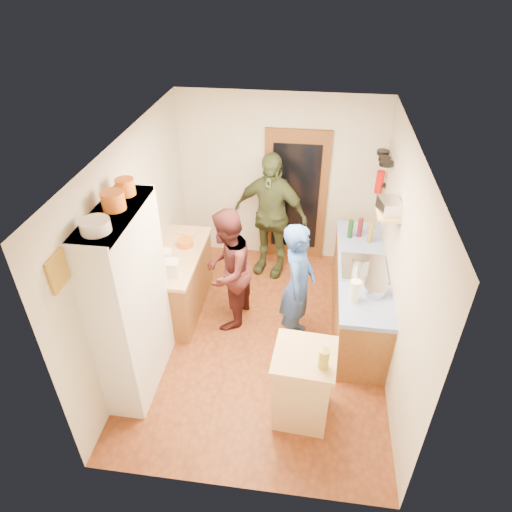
% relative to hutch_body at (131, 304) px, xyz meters
% --- Properties ---
extents(floor, '(3.00, 4.00, 0.02)m').
position_rel_hutch_body_xyz_m(floor, '(1.30, 0.80, -1.11)').
color(floor, brown).
rests_on(floor, ground).
extents(ceiling, '(3.00, 4.00, 0.02)m').
position_rel_hutch_body_xyz_m(ceiling, '(1.30, 0.80, 1.51)').
color(ceiling, silver).
rests_on(ceiling, ground).
extents(wall_back, '(3.00, 0.02, 2.60)m').
position_rel_hutch_body_xyz_m(wall_back, '(1.30, 2.81, 0.20)').
color(wall_back, beige).
rests_on(wall_back, ground).
extents(wall_front, '(3.00, 0.02, 2.60)m').
position_rel_hutch_body_xyz_m(wall_front, '(1.30, -1.21, 0.20)').
color(wall_front, beige).
rests_on(wall_front, ground).
extents(wall_left, '(0.02, 4.00, 2.60)m').
position_rel_hutch_body_xyz_m(wall_left, '(-0.21, 0.80, 0.20)').
color(wall_left, beige).
rests_on(wall_left, ground).
extents(wall_right, '(0.02, 4.00, 2.60)m').
position_rel_hutch_body_xyz_m(wall_right, '(2.81, 0.80, 0.20)').
color(wall_right, beige).
rests_on(wall_right, ground).
extents(door_frame, '(0.95, 0.06, 2.10)m').
position_rel_hutch_body_xyz_m(door_frame, '(1.55, 2.77, -0.05)').
color(door_frame, brown).
rests_on(door_frame, ground).
extents(door_glass, '(0.70, 0.02, 1.70)m').
position_rel_hutch_body_xyz_m(door_glass, '(1.55, 2.74, -0.05)').
color(door_glass, black).
rests_on(door_glass, door_frame).
extents(hutch_body, '(0.40, 1.20, 2.20)m').
position_rel_hutch_body_xyz_m(hutch_body, '(0.00, 0.00, 0.00)').
color(hutch_body, white).
rests_on(hutch_body, ground).
extents(hutch_top_shelf, '(0.40, 1.14, 0.04)m').
position_rel_hutch_body_xyz_m(hutch_top_shelf, '(0.00, 0.00, 1.08)').
color(hutch_top_shelf, white).
rests_on(hutch_top_shelf, hutch_body).
extents(plate_stack, '(0.26, 0.26, 0.11)m').
position_rel_hutch_body_xyz_m(plate_stack, '(0.00, -0.35, 1.15)').
color(plate_stack, white).
rests_on(plate_stack, hutch_top_shelf).
extents(orange_pot_a, '(0.22, 0.22, 0.17)m').
position_rel_hutch_body_xyz_m(orange_pot_a, '(0.00, 0.05, 1.19)').
color(orange_pot_a, orange).
rests_on(orange_pot_a, hutch_top_shelf).
extents(orange_pot_b, '(0.18, 0.18, 0.16)m').
position_rel_hutch_body_xyz_m(orange_pot_b, '(0.00, 0.35, 1.18)').
color(orange_pot_b, orange).
rests_on(orange_pot_b, hutch_top_shelf).
extents(left_counter_base, '(0.60, 1.40, 0.85)m').
position_rel_hutch_body_xyz_m(left_counter_base, '(0.10, 1.25, -0.68)').
color(left_counter_base, olive).
rests_on(left_counter_base, ground).
extents(left_counter_top, '(0.64, 1.44, 0.05)m').
position_rel_hutch_body_xyz_m(left_counter_top, '(0.10, 1.25, -0.23)').
color(left_counter_top, tan).
rests_on(left_counter_top, left_counter_base).
extents(toaster, '(0.26, 0.18, 0.19)m').
position_rel_hutch_body_xyz_m(toaster, '(0.15, 0.82, -0.10)').
color(toaster, white).
rests_on(toaster, left_counter_top).
extents(kettle, '(0.16, 0.16, 0.18)m').
position_rel_hutch_body_xyz_m(kettle, '(0.05, 1.04, -0.11)').
color(kettle, white).
rests_on(kettle, left_counter_top).
extents(orange_bowl, '(0.24, 0.24, 0.09)m').
position_rel_hutch_body_xyz_m(orange_bowl, '(0.18, 1.45, -0.15)').
color(orange_bowl, orange).
rests_on(orange_bowl, left_counter_top).
extents(chopping_board, '(0.35, 0.29, 0.02)m').
position_rel_hutch_body_xyz_m(chopping_board, '(0.12, 1.79, -0.19)').
color(chopping_board, tan).
rests_on(chopping_board, left_counter_top).
extents(right_counter_base, '(0.60, 2.20, 0.84)m').
position_rel_hutch_body_xyz_m(right_counter_base, '(2.50, 1.30, -0.68)').
color(right_counter_base, olive).
rests_on(right_counter_base, ground).
extents(right_counter_top, '(0.62, 2.22, 0.06)m').
position_rel_hutch_body_xyz_m(right_counter_top, '(2.50, 1.30, -0.23)').
color(right_counter_top, '#2142B7').
rests_on(right_counter_top, right_counter_base).
extents(hob, '(0.55, 0.58, 0.04)m').
position_rel_hutch_body_xyz_m(hob, '(2.50, 1.24, -0.18)').
color(hob, silver).
rests_on(hob, right_counter_top).
extents(pot_on_hob, '(0.21, 0.21, 0.13)m').
position_rel_hutch_body_xyz_m(pot_on_hob, '(2.45, 1.23, -0.09)').
color(pot_on_hob, silver).
rests_on(pot_on_hob, hob).
extents(bottle_a, '(0.09, 0.09, 0.27)m').
position_rel_hutch_body_xyz_m(bottle_a, '(2.35, 1.96, -0.07)').
color(bottle_a, '#143F14').
rests_on(bottle_a, right_counter_top).
extents(bottle_b, '(0.08, 0.08, 0.27)m').
position_rel_hutch_body_xyz_m(bottle_b, '(2.48, 2.01, -0.06)').
color(bottle_b, '#591419').
rests_on(bottle_b, right_counter_top).
extents(bottle_c, '(0.07, 0.07, 0.28)m').
position_rel_hutch_body_xyz_m(bottle_c, '(2.61, 1.88, -0.06)').
color(bottle_c, olive).
rests_on(bottle_c, right_counter_top).
extents(paper_towel, '(0.15, 0.15, 0.27)m').
position_rel_hutch_body_xyz_m(paper_towel, '(2.35, 0.62, -0.07)').
color(paper_towel, white).
rests_on(paper_towel, right_counter_top).
extents(mixing_bowl, '(0.34, 0.34, 0.10)m').
position_rel_hutch_body_xyz_m(mixing_bowl, '(2.60, 0.78, -0.15)').
color(mixing_bowl, silver).
rests_on(mixing_bowl, right_counter_top).
extents(island_base, '(0.59, 0.59, 0.86)m').
position_rel_hutch_body_xyz_m(island_base, '(1.85, -0.29, -0.67)').
color(island_base, tan).
rests_on(island_base, ground).
extents(island_top, '(0.66, 0.66, 0.05)m').
position_rel_hutch_body_xyz_m(island_top, '(1.85, -0.29, -0.22)').
color(island_top, tan).
rests_on(island_top, island_base).
extents(cutting_board, '(0.37, 0.30, 0.02)m').
position_rel_hutch_body_xyz_m(cutting_board, '(1.81, -0.23, -0.21)').
color(cutting_board, white).
rests_on(cutting_board, island_top).
extents(oil_jar, '(0.11, 0.11, 0.21)m').
position_rel_hutch_body_xyz_m(oil_jar, '(2.02, -0.42, -0.09)').
color(oil_jar, '#AD9E2D').
rests_on(oil_jar, island_top).
extents(pan_rail, '(0.02, 0.65, 0.02)m').
position_rel_hutch_body_xyz_m(pan_rail, '(2.76, 2.33, 0.95)').
color(pan_rail, silver).
rests_on(pan_rail, wall_right).
extents(pan_hang_a, '(0.18, 0.18, 0.05)m').
position_rel_hutch_body_xyz_m(pan_hang_a, '(2.70, 2.15, 0.82)').
color(pan_hang_a, black).
rests_on(pan_hang_a, pan_rail).
extents(pan_hang_b, '(0.16, 0.16, 0.05)m').
position_rel_hutch_body_xyz_m(pan_hang_b, '(2.70, 2.35, 0.80)').
color(pan_hang_b, black).
rests_on(pan_hang_b, pan_rail).
extents(pan_hang_c, '(0.17, 0.17, 0.05)m').
position_rel_hutch_body_xyz_m(pan_hang_c, '(2.70, 2.55, 0.81)').
color(pan_hang_c, black).
rests_on(pan_hang_c, pan_rail).
extents(wall_shelf, '(0.26, 0.42, 0.03)m').
position_rel_hutch_body_xyz_m(wall_shelf, '(2.67, 1.25, 0.60)').
color(wall_shelf, tan).
rests_on(wall_shelf, wall_right).
extents(radio, '(0.28, 0.34, 0.15)m').
position_rel_hutch_body_xyz_m(radio, '(2.67, 1.25, 0.69)').
color(radio, silver).
rests_on(radio, wall_shelf).
extents(ext_bracket, '(0.06, 0.10, 0.04)m').
position_rel_hutch_body_xyz_m(ext_bracket, '(2.77, 2.50, 0.35)').
color(ext_bracket, black).
rests_on(ext_bracket, wall_right).
extents(fire_extinguisher, '(0.11, 0.11, 0.32)m').
position_rel_hutch_body_xyz_m(fire_extinguisher, '(2.71, 2.50, 0.40)').
color(fire_extinguisher, red).
rests_on(fire_extinguisher, wall_right).
extents(picture_frame, '(0.03, 0.25, 0.30)m').
position_rel_hutch_body_xyz_m(picture_frame, '(-0.18, -0.75, 0.95)').
color(picture_frame, gold).
rests_on(picture_frame, wall_left).
extents(person_hob, '(0.47, 0.65, 1.66)m').
position_rel_hutch_body_xyz_m(person_hob, '(1.74, 0.87, -0.27)').
color(person_hob, '#2C4F9E').
rests_on(person_hob, ground).
extents(person_left, '(0.74, 0.89, 1.66)m').
position_rel_hutch_body_xyz_m(person_left, '(0.85, 1.11, -0.27)').
color(person_left, '#441B1C').
rests_on(person_left, ground).
extents(person_back, '(1.21, 0.76, 1.92)m').
position_rel_hutch_body_xyz_m(person_back, '(1.23, 2.30, -0.14)').
color(person_back, '#353E23').
rests_on(person_back, ground).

